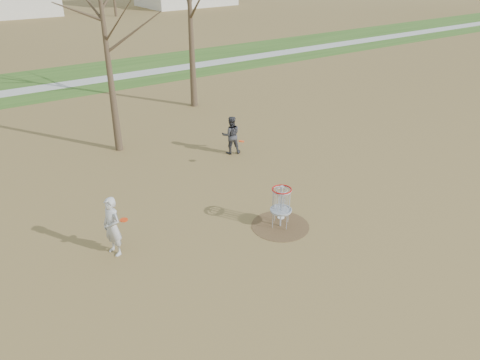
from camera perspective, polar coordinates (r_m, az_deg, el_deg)
name	(u,v)px	position (r m, az deg, el deg)	size (l,w,h in m)	color
ground	(280,226)	(14.58, 4.92, -5.60)	(160.00, 160.00, 0.00)	brown
green_band	(80,78)	(32.46, -18.97, 11.63)	(160.00, 8.00, 0.01)	#2D5119
footpath	(84,82)	(31.52, -18.46, 11.29)	(160.00, 1.50, 0.01)	#9E9E99
dirt_circle	(280,226)	(14.58, 4.92, -5.58)	(1.80, 1.80, 0.01)	#47331E
player_standing	(112,227)	(13.35, -15.31, -5.50)	(0.64, 0.42, 1.75)	#B5B5B5
player_throwing	(231,135)	(19.20, -1.09, 5.51)	(0.77, 0.60, 1.59)	#343439
disc_grounded	(281,217)	(14.97, 5.01, -4.57)	(0.22, 0.22, 0.02)	silver
discs_in_play	(195,172)	(15.26, -5.55, 0.92)	(5.89, 2.96, 0.14)	#F53F0C
disc_golf_basket	(281,200)	(14.11, 5.06, -2.47)	(0.64, 0.64, 1.35)	#9EA3AD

